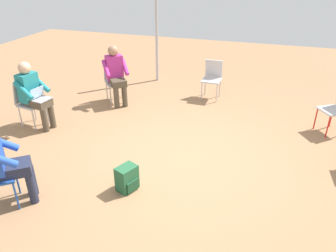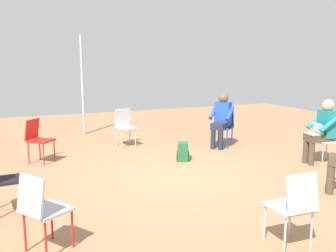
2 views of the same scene
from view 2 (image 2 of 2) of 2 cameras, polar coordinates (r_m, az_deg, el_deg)
The scene contains 12 objects.
ground_plane at distance 6.45m, azimuth 1.65°, elevation -7.80°, with size 16.77×16.77×0.00m, color #99704C.
chair_southwest at distance 7.67m, azimuth -19.25°, elevation -1.64°, with size 0.58×0.59×0.85m.
chair_west at distance 8.72m, azimuth -6.66°, elevation 0.21°, with size 0.47×0.43×0.85m.
chair_northwest at distance 8.76m, azimuth 8.51°, elevation 0.21°, with size 0.58×0.58×0.85m.
chair_north at distance 7.86m, azimuth 23.33°, elevation -1.63°, with size 0.46×0.49×0.85m.
chair_south at distance 5.32m, azimuth -23.90°, elevation -6.99°, with size 0.43×0.47×0.85m.
chair_east at distance 4.19m, azimuth 18.60°, elevation -11.20°, with size 0.45×0.41×0.85m.
chair_southeast at distance 4.11m, azimuth -18.72°, elevation -11.62°, with size 0.56×0.58×0.85m.
person_with_laptop at distance 7.73m, azimuth 22.43°, elevation -0.28°, with size 0.55×0.56×1.24m.
person_in_blue at distance 8.58m, azimuth 8.16°, elevation 1.35°, with size 0.63×0.63×1.24m.
backpack_near_laptop_user at distance 7.45m, azimuth 2.28°, elevation -4.09°, with size 0.34×0.31×0.36m.
tent_pole_far at distance 10.18m, azimuth -12.91°, elevation 6.04°, with size 0.07×0.07×2.62m, color #B2B2B7.
Camera 2 is at (5.55, -2.63, 1.98)m, focal length 40.00 mm.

